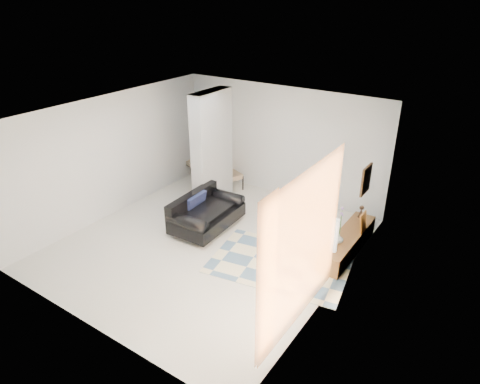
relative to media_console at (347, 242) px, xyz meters
The scene contains 17 objects.
floor 2.86m from the media_console, 152.09° to the right, with size 6.00×6.00×0.00m, color silver.
ceiling 3.86m from the media_console, 152.09° to the right, with size 6.00×6.00×0.00m, color white.
wall_back 3.25m from the media_console, 146.54° to the left, with size 6.00×6.00×0.00m, color silver.
wall_front 5.15m from the media_console, 120.17° to the right, with size 6.00×6.00×0.00m, color silver.
wall_left 5.57m from the media_console, 165.79° to the right, with size 6.00×6.00×0.00m, color silver.
wall_right 1.81m from the media_console, 80.22° to the right, with size 6.00×6.00×0.00m, color silver.
partition_column 3.82m from the media_console, behind, with size 0.35×1.20×2.80m, color #999DA0.
hallway_door 4.97m from the media_console, 160.62° to the left, with size 0.85×0.06×2.04m, color white.
curtain 2.78m from the media_console, 86.55° to the right, with size 2.55×2.55×0.00m, color #D17737.
wall_art 1.46m from the media_console, ahead, with size 0.04×0.45×0.55m, color #3F2511.
media_console is the anchor object (origin of this frame).
loveseat 3.14m from the media_console, 164.46° to the right, with size 1.07×1.74×0.76m.
daybed 4.62m from the media_console, 163.72° to the left, with size 2.07×1.45×0.77m.
area_rug 1.51m from the media_console, 127.95° to the right, with size 2.61×1.74×0.01m, color beige.
cylinder_lamp 0.91m from the media_console, 91.54° to the right, with size 0.12×0.12×0.67m, color beige.
bronze_figurine 0.90m from the media_console, 93.41° to the left, with size 0.13×0.13×0.27m, color #332217, non-canonical shape.
vase 0.50m from the media_console, 97.06° to the right, with size 0.17×0.17×0.18m, color silver.
Camera 1 is at (4.83, -6.02, 4.87)m, focal length 32.00 mm.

